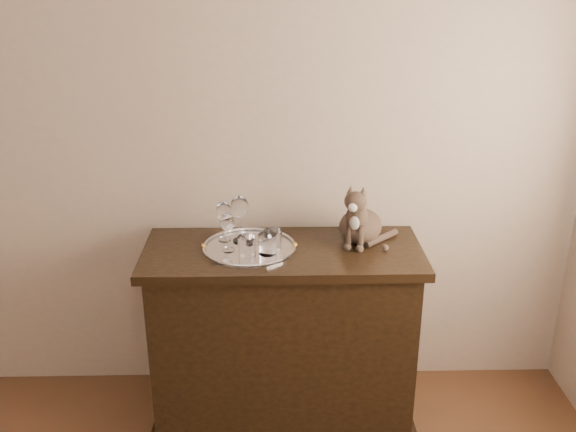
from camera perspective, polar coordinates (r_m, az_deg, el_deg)
name	(u,v)px	position (r m, az deg, el deg)	size (l,w,h in m)	color
wall_back	(146,119)	(2.94, -12.52, 8.44)	(4.00, 0.10, 2.70)	#C0A490
sideboard	(283,335)	(2.95, -0.44, -10.51)	(1.20, 0.50, 0.85)	black
tray	(249,248)	(2.75, -3.45, -2.89)	(0.40, 0.40, 0.01)	silver
wine_glass_a	(224,221)	(2.80, -5.71, -0.42)	(0.07, 0.07, 0.18)	white
wine_glass_b	(240,219)	(2.78, -4.31, -0.24)	(0.08, 0.08, 0.21)	white
wine_glass_c	(227,232)	(2.70, -5.40, -1.39)	(0.06, 0.06, 0.17)	white
tumbler_a	(267,244)	(2.67, -1.85, -2.52)	(0.08, 0.08, 0.09)	silver
tumbler_b	(247,246)	(2.66, -3.67, -2.66)	(0.07, 0.07, 0.08)	silver
tumbler_c	(273,240)	(2.71, -1.35, -2.12)	(0.08, 0.08, 0.09)	white
cat	(361,211)	(2.79, 6.52, 0.47)	(0.28, 0.26, 0.29)	#47382A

